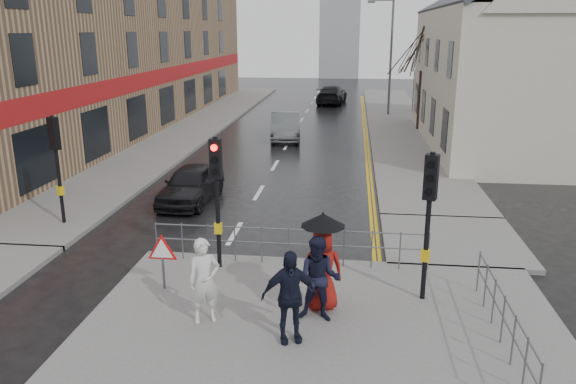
% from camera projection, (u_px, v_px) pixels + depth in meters
% --- Properties ---
extents(ground, '(120.00, 120.00, 0.00)m').
position_uv_depth(ground, '(210.00, 274.00, 14.35)').
color(ground, black).
rests_on(ground, ground).
extents(near_pavement, '(10.00, 9.00, 0.14)m').
position_uv_depth(near_pavement, '(319.00, 355.00, 10.66)').
color(near_pavement, '#605E5B').
rests_on(near_pavement, ground).
extents(left_pavement, '(4.00, 44.00, 0.14)m').
position_uv_depth(left_pavement, '(200.00, 123.00, 36.99)').
color(left_pavement, '#605E5B').
rests_on(left_pavement, ground).
extents(right_pavement, '(4.00, 40.00, 0.14)m').
position_uv_depth(right_pavement, '(398.00, 122.00, 37.45)').
color(right_pavement, '#605E5B').
rests_on(right_pavement, ground).
extents(pavement_bridge_right, '(4.00, 4.20, 0.14)m').
position_uv_depth(pavement_bridge_right, '(452.00, 240.00, 16.47)').
color(pavement_bridge_right, '#605E5B').
rests_on(pavement_bridge_right, ground).
extents(building_left_terrace, '(8.00, 42.00, 10.00)m').
position_uv_depth(building_left_terrace, '(108.00, 46.00, 35.27)').
color(building_left_terrace, '#947555').
rests_on(building_left_terrace, ground).
extents(building_right_cream, '(9.00, 16.40, 10.10)m').
position_uv_depth(building_right_cream, '(521.00, 54.00, 28.85)').
color(building_right_cream, '#B2AE9B').
rests_on(building_right_cream, ground).
extents(church_tower, '(5.00, 5.00, 18.00)m').
position_uv_depth(church_tower, '(341.00, 5.00, 70.80)').
color(church_tower, '#979A9F').
rests_on(church_tower, ground).
extents(traffic_signal_near_left, '(0.28, 0.27, 3.40)m').
position_uv_depth(traffic_signal_near_left, '(217.00, 180.00, 13.83)').
color(traffic_signal_near_left, black).
rests_on(traffic_signal_near_left, near_pavement).
extents(traffic_signal_near_right, '(0.34, 0.33, 3.40)m').
position_uv_depth(traffic_signal_near_right, '(429.00, 201.00, 12.13)').
color(traffic_signal_near_right, black).
rests_on(traffic_signal_near_right, near_pavement).
extents(traffic_signal_far_left, '(0.34, 0.33, 3.40)m').
position_uv_depth(traffic_signal_far_left, '(56.00, 151.00, 17.14)').
color(traffic_signal_far_left, black).
rests_on(traffic_signal_far_left, left_pavement).
extents(guard_railing_front, '(7.14, 0.04, 1.00)m').
position_uv_depth(guard_railing_front, '(289.00, 238.00, 14.47)').
color(guard_railing_front, '#595B5E').
rests_on(guard_railing_front, near_pavement).
extents(guard_railing_side, '(0.04, 4.54, 1.00)m').
position_uv_depth(guard_railing_side, '(504.00, 310.00, 10.77)').
color(guard_railing_side, '#595B5E').
rests_on(guard_railing_side, near_pavement).
extents(warning_sign, '(0.80, 0.07, 1.35)m').
position_uv_depth(warning_sign, '(162.00, 253.00, 13.00)').
color(warning_sign, '#595B5E').
rests_on(warning_sign, near_pavement).
extents(street_lamp, '(1.83, 0.25, 8.00)m').
position_uv_depth(street_lamp, '(389.00, 49.00, 39.10)').
color(street_lamp, '#595B5E').
rests_on(street_lamp, right_pavement).
extents(tree_near, '(2.40, 2.40, 6.58)m').
position_uv_depth(tree_near, '(424.00, 45.00, 33.07)').
color(tree_near, black).
rests_on(tree_near, right_pavement).
extents(tree_far, '(2.40, 2.40, 5.64)m').
position_uv_depth(tree_far, '(417.00, 52.00, 40.84)').
color(tree_far, black).
rests_on(tree_far, right_pavement).
extents(pedestrian_a, '(0.78, 0.67, 1.82)m').
position_uv_depth(pedestrian_a, '(204.00, 281.00, 11.55)').
color(pedestrian_a, silver).
rests_on(pedestrian_a, near_pavement).
extents(pedestrian_b, '(0.94, 0.75, 1.85)m').
position_uv_depth(pedestrian_b, '(319.00, 279.00, 11.58)').
color(pedestrian_b, black).
rests_on(pedestrian_b, near_pavement).
extents(pedestrian_with_umbrella, '(1.02, 0.96, 2.19)m').
position_uv_depth(pedestrian_with_umbrella, '(322.00, 259.00, 12.00)').
color(pedestrian_with_umbrella, maroon).
rests_on(pedestrian_with_umbrella, near_pavement).
extents(pedestrian_d, '(1.19, 0.77, 1.88)m').
position_uv_depth(pedestrian_d, '(289.00, 296.00, 10.81)').
color(pedestrian_d, black).
rests_on(pedestrian_d, near_pavement).
extents(car_parked, '(1.82, 4.04, 1.35)m').
position_uv_depth(car_parked, '(191.00, 184.00, 20.15)').
color(car_parked, black).
rests_on(car_parked, ground).
extents(car_mid, '(2.15, 4.72, 1.50)m').
position_uv_depth(car_mid, '(285.00, 126.00, 31.72)').
color(car_mid, '#4D5152').
rests_on(car_mid, ground).
extents(car_far, '(2.60, 5.37, 1.51)m').
position_uv_depth(car_far, '(332.00, 95.00, 46.96)').
color(car_far, black).
rests_on(car_far, ground).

